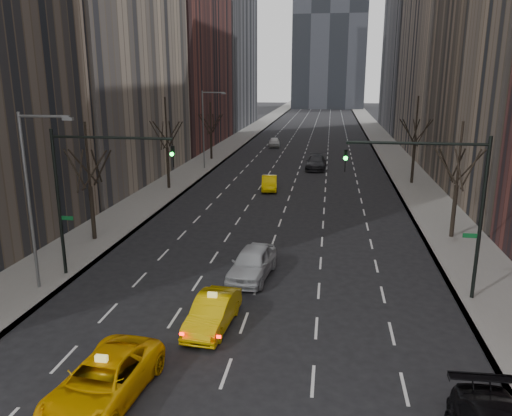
% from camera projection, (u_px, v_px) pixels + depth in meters
% --- Properties ---
extents(sidewalk_left, '(4.50, 320.00, 0.15)m').
position_uv_depth(sidewalk_left, '(235.00, 142.00, 83.53)').
color(sidewalk_left, slate).
rests_on(sidewalk_left, ground).
extents(sidewalk_right, '(4.50, 320.00, 0.15)m').
position_uv_depth(sidewalk_right, '(385.00, 145.00, 80.04)').
color(sidewalk_right, slate).
rests_on(sidewalk_right, ground).
extents(tree_lw_b, '(3.36, 3.50, 7.82)m').
position_uv_depth(tree_lw_b, '(90.00, 187.00, 32.85)').
color(tree_lw_b, black).
rests_on(tree_lw_b, ground).
extents(tree_lw_c, '(3.36, 3.50, 8.74)m').
position_uv_depth(tree_lw_c, '(167.00, 148.00, 48.06)').
color(tree_lw_c, black).
rests_on(tree_lw_c, ground).
extents(tree_lw_d, '(3.36, 3.50, 7.36)m').
position_uv_depth(tree_lw_d, '(211.00, 133.00, 65.39)').
color(tree_lw_d, black).
rests_on(tree_lw_d, ground).
extents(tree_rw_b, '(3.36, 3.50, 7.82)m').
position_uv_depth(tree_rw_b, '(456.00, 186.00, 33.25)').
color(tree_rw_b, black).
rests_on(tree_rw_b, ground).
extents(tree_rw_c, '(3.36, 3.50, 8.74)m').
position_uv_depth(tree_rw_c, '(415.00, 145.00, 50.38)').
color(tree_rw_c, black).
rests_on(tree_rw_c, ground).
extents(traffic_mast_left, '(6.69, 0.39, 8.00)m').
position_uv_depth(traffic_mast_left, '(86.00, 180.00, 26.24)').
color(traffic_mast_left, black).
rests_on(traffic_mast_left, ground).
extents(traffic_mast_right, '(6.69, 0.39, 8.00)m').
position_uv_depth(traffic_mast_right, '(447.00, 192.00, 23.65)').
color(traffic_mast_right, black).
rests_on(traffic_mast_right, ground).
extents(streetlight_near, '(2.83, 0.22, 9.00)m').
position_uv_depth(streetlight_near, '(34.00, 185.00, 24.55)').
color(streetlight_near, slate).
rests_on(streetlight_near, ground).
extents(streetlight_far, '(2.83, 0.22, 9.00)m').
position_uv_depth(streetlight_far, '(206.00, 122.00, 58.00)').
color(streetlight_far, slate).
rests_on(streetlight_far, ground).
extents(taxi_suv, '(2.99, 5.64, 1.51)m').
position_uv_depth(taxi_suv, '(103.00, 381.00, 16.96)').
color(taxi_suv, '#F1AC05').
rests_on(taxi_suv, ground).
extents(taxi_sedan, '(1.88, 4.49, 1.44)m').
position_uv_depth(taxi_sedan, '(213.00, 312.00, 21.97)').
color(taxi_sedan, '#D6AB04').
rests_on(taxi_sedan, ground).
extents(silver_sedan_ahead, '(2.53, 5.13, 1.68)m').
position_uv_depth(silver_sedan_ahead, '(252.00, 263.00, 27.44)').
color(silver_sedan_ahead, '#AEB2B7').
rests_on(silver_sedan_ahead, ground).
extents(far_taxi, '(1.90, 4.28, 1.37)m').
position_uv_depth(far_taxi, '(269.00, 183.00, 48.60)').
color(far_taxi, yellow).
rests_on(far_taxi, ground).
extents(far_suv_grey, '(2.47, 5.69, 1.63)m').
position_uv_depth(far_suv_grey, '(316.00, 162.00, 59.46)').
color(far_suv_grey, '#28292D').
rests_on(far_suv_grey, ground).
extents(far_car_white, '(2.14, 4.42, 1.45)m').
position_uv_depth(far_car_white, '(274.00, 142.00, 78.26)').
color(far_car_white, silver).
rests_on(far_car_white, ground).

